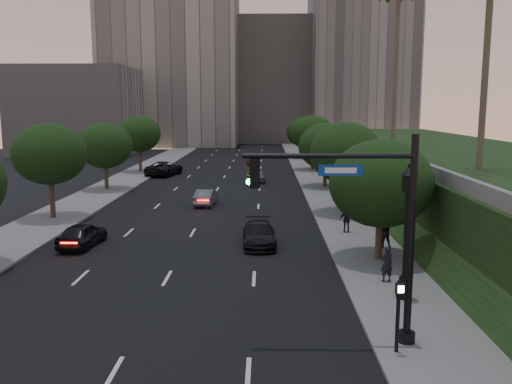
{
  "coord_description": "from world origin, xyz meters",
  "views": [
    {
      "loc": [
        4.47,
        -18.86,
        7.86
      ],
      "look_at": [
        4.05,
        7.8,
        3.6
      ],
      "focal_mm": 38.0,
      "sensor_mm": 36.0,
      "label": 1
    }
  ],
  "objects_px": {
    "pedestrian_a": "(387,264)",
    "pedestrian_b": "(384,232)",
    "street_lamp": "(406,238)",
    "sedan_mid_left": "(206,197)",
    "sedan_near_left": "(82,235)",
    "traffic_signal_mast": "(377,238)",
    "pedestrian_c": "(347,220)",
    "sedan_near_right": "(259,234)",
    "sedan_far_left": "(164,168)",
    "sedan_far_right": "(257,176)"
  },
  "relations": [
    {
      "from": "sedan_mid_left",
      "to": "pedestrian_b",
      "type": "height_order",
      "value": "pedestrian_b"
    },
    {
      "from": "sedan_mid_left",
      "to": "sedan_near_right",
      "type": "xyz_separation_m",
      "value": [
        4.36,
        -12.59,
        0.0
      ]
    },
    {
      "from": "pedestrian_b",
      "to": "traffic_signal_mast",
      "type": "bearing_deg",
      "value": 76.48
    },
    {
      "from": "street_lamp",
      "to": "sedan_far_left",
      "type": "distance_m",
      "value": 43.42
    },
    {
      "from": "pedestrian_a",
      "to": "traffic_signal_mast",
      "type": "bearing_deg",
      "value": 59.49
    },
    {
      "from": "sedan_mid_left",
      "to": "sedan_far_right",
      "type": "height_order",
      "value": "sedan_far_right"
    },
    {
      "from": "street_lamp",
      "to": "sedan_far_right",
      "type": "xyz_separation_m",
      "value": [
        -6.43,
        34.67,
        -1.97
      ]
    },
    {
      "from": "sedan_near_left",
      "to": "street_lamp",
      "type": "bearing_deg",
      "value": 157.63
    },
    {
      "from": "sedan_far_left",
      "to": "pedestrian_b",
      "type": "height_order",
      "value": "pedestrian_b"
    },
    {
      "from": "sedan_mid_left",
      "to": "sedan_far_right",
      "type": "relative_size",
      "value": 1.0
    },
    {
      "from": "sedan_near_left",
      "to": "sedan_far_left",
      "type": "relative_size",
      "value": 0.7
    },
    {
      "from": "sedan_near_right",
      "to": "sedan_far_right",
      "type": "height_order",
      "value": "sedan_far_right"
    },
    {
      "from": "street_lamp",
      "to": "sedan_near_left",
      "type": "distance_m",
      "value": 18.09
    },
    {
      "from": "pedestrian_c",
      "to": "pedestrian_b",
      "type": "bearing_deg",
      "value": 118.97
    },
    {
      "from": "traffic_signal_mast",
      "to": "pedestrian_b",
      "type": "height_order",
      "value": "traffic_signal_mast"
    },
    {
      "from": "sedan_far_left",
      "to": "street_lamp",
      "type": "bearing_deg",
      "value": 125.72
    },
    {
      "from": "traffic_signal_mast",
      "to": "pedestrian_b",
      "type": "relative_size",
      "value": 4.08
    },
    {
      "from": "sedan_near_left",
      "to": "pedestrian_c",
      "type": "xyz_separation_m",
      "value": [
        15.32,
        3.11,
        0.24
      ]
    },
    {
      "from": "street_lamp",
      "to": "sedan_far_right",
      "type": "bearing_deg",
      "value": 100.5
    },
    {
      "from": "sedan_mid_left",
      "to": "sedan_far_left",
      "type": "relative_size",
      "value": 0.67
    },
    {
      "from": "sedan_far_right",
      "to": "pedestrian_b",
      "type": "xyz_separation_m",
      "value": [
        7.35,
        -26.71,
        0.34
      ]
    },
    {
      "from": "pedestrian_b",
      "to": "pedestrian_c",
      "type": "height_order",
      "value": "pedestrian_b"
    },
    {
      "from": "sedan_near_left",
      "to": "pedestrian_b",
      "type": "height_order",
      "value": "pedestrian_b"
    },
    {
      "from": "sedan_far_left",
      "to": "sedan_far_right",
      "type": "distance_m",
      "value": 11.84
    },
    {
      "from": "sedan_far_left",
      "to": "pedestrian_c",
      "type": "bearing_deg",
      "value": 132.71
    },
    {
      "from": "pedestrian_a",
      "to": "pedestrian_b",
      "type": "relative_size",
      "value": 0.93
    },
    {
      "from": "street_lamp",
      "to": "sedan_mid_left",
      "type": "distance_m",
      "value": 23.85
    },
    {
      "from": "sedan_near_left",
      "to": "pedestrian_c",
      "type": "relative_size",
      "value": 2.6
    },
    {
      "from": "sedan_near_right",
      "to": "pedestrian_a",
      "type": "relative_size",
      "value": 2.84
    },
    {
      "from": "street_lamp",
      "to": "sedan_far_left",
      "type": "xyz_separation_m",
      "value": [
        -17.05,
        39.89,
        -1.82
      ]
    },
    {
      "from": "sedan_far_left",
      "to": "pedestrian_a",
      "type": "bearing_deg",
      "value": 126.55
    },
    {
      "from": "street_lamp",
      "to": "pedestrian_b",
      "type": "distance_m",
      "value": 8.18
    },
    {
      "from": "traffic_signal_mast",
      "to": "street_lamp",
      "type": "xyz_separation_m",
      "value": [
        2.05,
        4.17,
        -1.04
      ]
    },
    {
      "from": "sedan_near_left",
      "to": "sedan_near_right",
      "type": "distance_m",
      "value": 9.96
    },
    {
      "from": "street_lamp",
      "to": "pedestrian_c",
      "type": "height_order",
      "value": "street_lamp"
    },
    {
      "from": "sedan_far_left",
      "to": "sedan_far_right",
      "type": "relative_size",
      "value": 1.49
    },
    {
      "from": "sedan_far_left",
      "to": "pedestrian_b",
      "type": "distance_m",
      "value": 36.64
    },
    {
      "from": "pedestrian_a",
      "to": "pedestrian_b",
      "type": "xyz_separation_m",
      "value": [
        1.16,
        5.88,
        0.06
      ]
    },
    {
      "from": "traffic_signal_mast",
      "to": "sedan_mid_left",
      "type": "height_order",
      "value": "traffic_signal_mast"
    },
    {
      "from": "sedan_near_left",
      "to": "sedan_far_left",
      "type": "height_order",
      "value": "sedan_far_left"
    },
    {
      "from": "pedestrian_a",
      "to": "sedan_far_left",
      "type": "bearing_deg",
      "value": -80.4
    },
    {
      "from": "sedan_near_left",
      "to": "pedestrian_a",
      "type": "relative_size",
      "value": 2.56
    },
    {
      "from": "sedan_near_left",
      "to": "sedan_far_right",
      "type": "relative_size",
      "value": 1.04
    },
    {
      "from": "sedan_far_right",
      "to": "sedan_near_left",
      "type": "bearing_deg",
      "value": -113.29
    },
    {
      "from": "sedan_near_left",
      "to": "sedan_near_right",
      "type": "bearing_deg",
      "value": -172.1
    },
    {
      "from": "sedan_near_right",
      "to": "pedestrian_c",
      "type": "height_order",
      "value": "pedestrian_c"
    },
    {
      "from": "pedestrian_c",
      "to": "sedan_far_right",
      "type": "bearing_deg",
      "value": -69.77
    },
    {
      "from": "street_lamp",
      "to": "sedan_near_left",
      "type": "height_order",
      "value": "street_lamp"
    },
    {
      "from": "sedan_near_left",
      "to": "pedestrian_c",
      "type": "bearing_deg",
      "value": -163.03
    },
    {
      "from": "traffic_signal_mast",
      "to": "sedan_near_left",
      "type": "bearing_deg",
      "value": 137.78
    }
  ]
}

